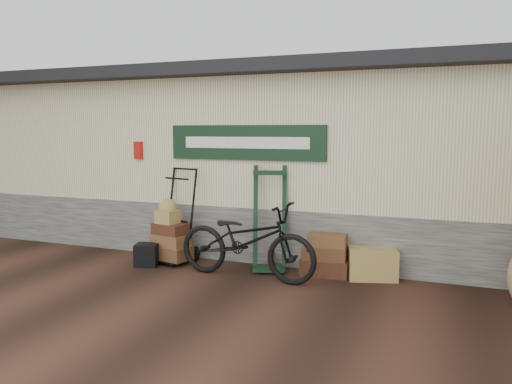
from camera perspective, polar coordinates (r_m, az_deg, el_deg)
ground at (r=7.21m, az=-1.88°, el=-10.22°), size 80.00×80.00×0.00m
station_building at (r=9.48m, az=4.56°, el=3.85°), size 14.40×4.10×3.20m
porter_trolley at (r=8.26m, az=-8.95°, el=-2.52°), size 0.89×0.74×1.56m
green_barrow at (r=7.67m, az=1.58°, el=-3.02°), size 0.70×0.64×1.60m
suitcase_stack at (r=7.54m, az=7.88°, el=-7.06°), size 0.74×0.51×0.62m
wicker_hamper at (r=7.50m, az=13.15°, el=-7.97°), size 0.78×0.61×0.44m
black_trunk at (r=8.18m, az=-12.34°, el=-7.02°), size 0.42×0.39×0.35m
bicycle at (r=7.23m, az=-1.09°, el=-5.06°), size 0.90×2.20×1.25m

